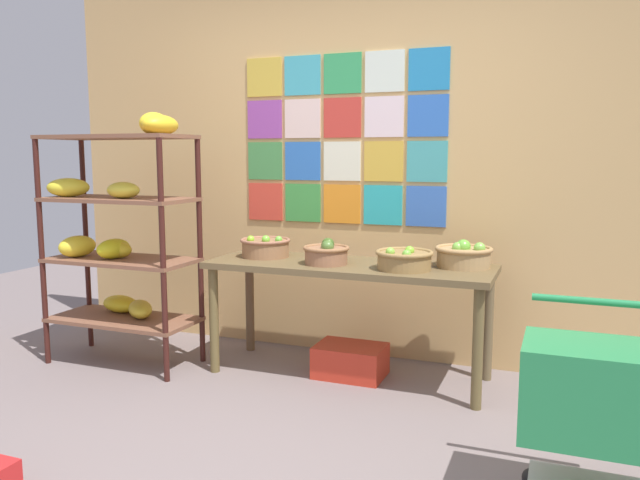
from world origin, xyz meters
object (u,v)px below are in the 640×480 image
Objects in this scene: banana_shelf_unit at (121,226)px; fruit_basket_right at (265,247)px; fruit_basket_back_left at (464,255)px; fruit_basket_left at (404,259)px; fruit_basket_back_right at (326,253)px; produce_crate_under_table at (350,361)px; display_table at (349,277)px; shopping_cart at (607,401)px.

banana_shelf_unit is 0.96m from fruit_basket_right.
fruit_basket_back_left reaches higher than fruit_basket_right.
banana_shelf_unit reaches higher than fruit_basket_right.
fruit_basket_right is at bearing 172.94° from fruit_basket_left.
banana_shelf_unit is 4.86× the size of fruit_basket_back_left.
banana_shelf_unit is 5.04× the size of fruit_basket_right.
produce_crate_under_table is (0.14, 0.06, -0.69)m from fruit_basket_back_right.
shopping_cart is at bearing -38.70° from display_table.
display_table is 0.53m from produce_crate_under_table.
fruit_basket_right is at bearing 175.83° from display_table.
produce_crate_under_table is at bearing 10.70° from banana_shelf_unit.
banana_shelf_unit is at bearing -169.30° from produce_crate_under_table.
fruit_basket_right is 0.77× the size of produce_crate_under_table.
display_table is 0.40m from fruit_basket_left.
shopping_cart is at bearing -38.91° from produce_crate_under_table.
fruit_basket_back_right reaches higher than display_table.
display_table is at bearing 166.69° from produce_crate_under_table.
produce_crate_under_table is (0.01, -0.00, -0.53)m from display_table.
produce_crate_under_table is (1.51, 0.28, -0.82)m from banana_shelf_unit.
fruit_basket_back_right is at bearing -156.10° from produce_crate_under_table.
fruit_basket_back_right is 1.90m from shopping_cart.
display_table is 4.12× the size of produce_crate_under_table.
display_table is at bearing 142.77° from shopping_cart.
display_table is at bearing 168.32° from fruit_basket_left.
fruit_basket_right is 1.28m from fruit_basket_back_left.
fruit_basket_right is 0.92m from produce_crate_under_table.
fruit_basket_back_right is 0.35× the size of shopping_cart.
banana_shelf_unit is at bearing -159.68° from fruit_basket_right.
shopping_cart is (1.41, -1.13, -0.17)m from display_table.
display_table is 1.82m from shopping_cart.
fruit_basket_left is at bearing -11.61° from produce_crate_under_table.
produce_crate_under_table is (-0.35, 0.07, -0.68)m from fruit_basket_left.
fruit_basket_left reaches higher than display_table.
produce_crate_under_table is at bearing -168.27° from fruit_basket_back_left.
fruit_basket_right reaches higher than display_table.
fruit_basket_back_left is at bearing 33.98° from fruit_basket_left.
banana_shelf_unit is 2.04× the size of shopping_cart.
fruit_basket_back_left is 1.50m from shopping_cart.
fruit_basket_back_right is 0.87× the size of fruit_basket_right.
banana_shelf_unit is 4.89× the size of fruit_basket_left.
banana_shelf_unit is at bearing -168.99° from fruit_basket_back_left.
fruit_basket_back_left is (0.31, 0.21, 0.01)m from fruit_basket_left.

